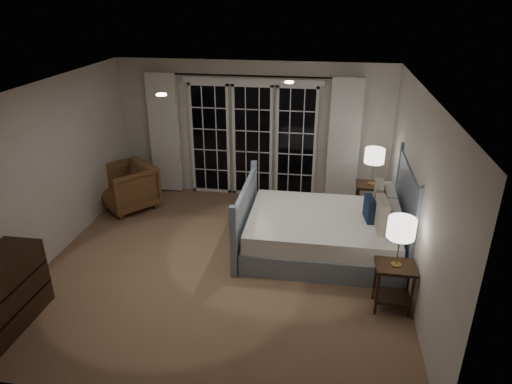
# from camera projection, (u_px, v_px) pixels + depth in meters

# --- Properties ---
(floor) EXTENTS (5.00, 5.00, 0.00)m
(floor) POSITION_uv_depth(u_px,v_px,m) (225.00, 262.00, 6.59)
(floor) COLOR olive
(floor) RESTS_ON ground
(ceiling) EXTENTS (5.00, 5.00, 0.00)m
(ceiling) POSITION_uv_depth(u_px,v_px,m) (219.00, 89.00, 5.57)
(ceiling) COLOR white
(ceiling) RESTS_ON wall_back
(wall_left) EXTENTS (0.02, 5.00, 2.50)m
(wall_left) POSITION_uv_depth(u_px,v_px,m) (50.00, 172.00, 6.43)
(wall_left) COLOR beige
(wall_left) RESTS_ON floor
(wall_right) EXTENTS (0.02, 5.00, 2.50)m
(wall_right) POSITION_uv_depth(u_px,v_px,m) (417.00, 195.00, 5.72)
(wall_right) COLOR beige
(wall_right) RESTS_ON floor
(wall_back) EXTENTS (5.00, 0.02, 2.50)m
(wall_back) POSITION_uv_depth(u_px,v_px,m) (253.00, 131.00, 8.34)
(wall_back) COLOR beige
(wall_back) RESTS_ON floor
(wall_front) EXTENTS (5.00, 0.02, 2.50)m
(wall_front) POSITION_uv_depth(u_px,v_px,m) (157.00, 297.00, 3.82)
(wall_front) COLOR beige
(wall_front) RESTS_ON floor
(french_doors) EXTENTS (2.50, 0.04, 2.20)m
(french_doors) POSITION_uv_depth(u_px,v_px,m) (252.00, 140.00, 8.36)
(french_doors) COLOR black
(french_doors) RESTS_ON wall_back
(curtain_rod) EXTENTS (3.50, 0.03, 0.03)m
(curtain_rod) POSITION_uv_depth(u_px,v_px,m) (252.00, 76.00, 7.84)
(curtain_rod) COLOR black
(curtain_rod) RESTS_ON wall_back
(curtain_left) EXTENTS (0.55, 0.10, 2.25)m
(curtain_left) POSITION_uv_depth(u_px,v_px,m) (165.00, 134.00, 8.50)
(curtain_left) COLOR white
(curtain_left) RESTS_ON curtain_rod
(curtain_right) EXTENTS (0.55, 0.10, 2.25)m
(curtain_right) POSITION_uv_depth(u_px,v_px,m) (344.00, 142.00, 8.03)
(curtain_right) COLOR white
(curtain_right) RESTS_ON curtain_rod
(downlight_a) EXTENTS (0.12, 0.12, 0.01)m
(downlight_a) POSITION_uv_depth(u_px,v_px,m) (289.00, 82.00, 6.00)
(downlight_a) COLOR white
(downlight_a) RESTS_ON ceiling
(downlight_b) EXTENTS (0.12, 0.12, 0.01)m
(downlight_b) POSITION_uv_depth(u_px,v_px,m) (161.00, 95.00, 5.30)
(downlight_b) COLOR white
(downlight_b) RESTS_ON ceiling
(bed) EXTENTS (2.36, 1.70, 1.38)m
(bed) POSITION_uv_depth(u_px,v_px,m) (326.00, 231.00, 6.73)
(bed) COLOR slate
(bed) RESTS_ON floor
(nightstand_left) EXTENTS (0.47, 0.38, 0.62)m
(nightstand_left) POSITION_uv_depth(u_px,v_px,m) (394.00, 280.00, 5.49)
(nightstand_left) COLOR black
(nightstand_left) RESTS_ON floor
(nightstand_right) EXTENTS (0.50, 0.40, 0.65)m
(nightstand_right) POSITION_uv_depth(u_px,v_px,m) (370.00, 196.00, 7.67)
(nightstand_right) COLOR black
(nightstand_right) RESTS_ON floor
(lamp_left) EXTENTS (0.32, 0.32, 0.62)m
(lamp_left) POSITION_uv_depth(u_px,v_px,m) (401.00, 229.00, 5.20)
(lamp_left) COLOR #B59248
(lamp_left) RESTS_ON nightstand_left
(lamp_right) EXTENTS (0.32, 0.32, 0.62)m
(lamp_right) POSITION_uv_depth(u_px,v_px,m) (375.00, 156.00, 7.38)
(lamp_right) COLOR #B59248
(lamp_right) RESTS_ON nightstand_right
(armchair) EXTENTS (1.22, 1.23, 0.80)m
(armchair) POSITION_uv_depth(u_px,v_px,m) (127.00, 187.00, 8.09)
(armchair) COLOR brown
(armchair) RESTS_ON floor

